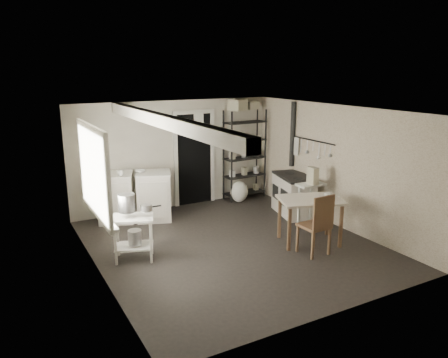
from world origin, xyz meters
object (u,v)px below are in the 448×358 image
stockpot (127,203)px  base_cabinets (135,198)px  shelf_rack (245,158)px  work_table (309,222)px  prep_table (134,235)px  stove (293,194)px  chair (314,225)px  flour_sack (239,192)px

stockpot → base_cabinets: (0.67, 1.77, -0.48)m
base_cabinets → shelf_rack: 2.75m
stockpot → work_table: stockpot is taller
stockpot → prep_table: bearing=-13.4°
prep_table → work_table: (2.87, -0.78, -0.02)m
base_cabinets → stove: base_cabinets is taller
stove → chair: (-0.94, -1.76, 0.05)m
prep_table → stove: stove is taller
stove → base_cabinets: bearing=171.7°
shelf_rack → base_cabinets: bearing=-177.9°
prep_table → shelf_rack: shelf_rack is taller
stove → work_table: (-0.70, -1.36, -0.06)m
stove → shelf_rack: bearing=114.7°
stockpot → stove: stockpot is taller
shelf_rack → stove: shelf_rack is taller
prep_table → shelf_rack: bearing=32.1°
prep_table → base_cabinets: bearing=71.7°
shelf_rack → flour_sack: size_ratio=4.28×
stockpot → shelf_rack: 3.94m
stockpot → work_table: bearing=-15.2°
stockpot → flour_sack: (3.10, 1.82, -0.70)m
stockpot → stove: bearing=8.7°
chair → flour_sack: chair is taller
work_table → chair: (-0.24, -0.40, 0.10)m
stove → work_table: 1.53m
stove → stockpot: bearing=-157.4°
base_cabinets → prep_table: bearing=-88.1°
base_cabinets → stove: (2.98, -1.21, -0.02)m
prep_table → chair: bearing=-24.1°
chair → shelf_rack: bearing=76.0°
work_table → chair: bearing=-120.8°
stockpot → flour_sack: stockpot is taller
base_cabinets → work_table: 3.44m
prep_table → chair: 2.89m
flour_sack → work_table: bearing=-93.3°
work_table → stove: bearing=62.7°
stockpot → shelf_rack: size_ratio=0.14×
chair → prep_table: bearing=153.3°
chair → stockpot: bearing=153.6°
prep_table → work_table: bearing=-15.3°
work_table → chair: chair is taller
shelf_rack → work_table: shelf_rack is taller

